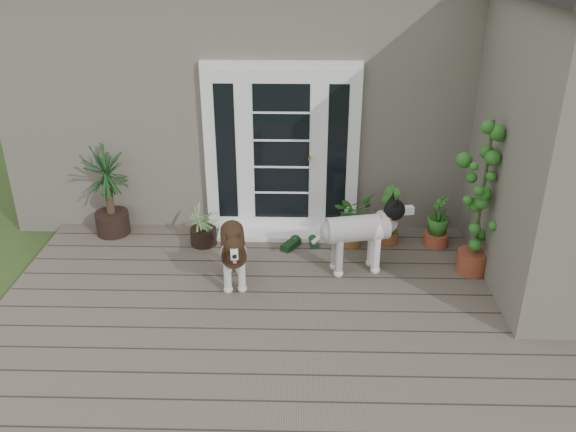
{
  "coord_description": "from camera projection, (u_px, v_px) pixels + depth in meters",
  "views": [
    {
      "loc": [
        0.05,
        -4.38,
        3.65
      ],
      "look_at": [
        -0.1,
        1.75,
        0.7
      ],
      "focal_mm": 37.42,
      "sensor_mm": 36.0,
      "label": 1
    }
  ],
  "objects": [
    {
      "name": "clog_right",
      "position": [
        291.0,
        244.0,
        7.32
      ],
      "size": [
        0.32,
        0.37,
        0.1
      ],
      "primitive_type": null,
      "rotation": [
        0.0,
        0.0,
        -0.55
      ],
      "color": "black",
      "rests_on": "deck"
    },
    {
      "name": "yucca",
      "position": [
        108.0,
        192.0,
        7.45
      ],
      "size": [
        1.0,
        1.0,
        1.15
      ],
      "primitive_type": null,
      "rotation": [
        0.0,
        0.0,
        0.31
      ],
      "color": "black",
      "rests_on": "deck"
    },
    {
      "name": "herb_b",
      "position": [
        388.0,
        224.0,
        7.36
      ],
      "size": [
        0.41,
        0.41,
        0.51
      ],
      "primitive_type": "imported",
      "rotation": [
        0.0,
        0.0,
        1.79
      ],
      "color": "#19571A",
      "rests_on": "deck"
    },
    {
      "name": "white_dog",
      "position": [
        357.0,
        240.0,
        6.69
      ],
      "size": [
        1.0,
        0.59,
        0.78
      ],
      "primitive_type": null,
      "rotation": [
        0.0,
        0.0,
        -1.36
      ],
      "color": "silver",
      "rests_on": "deck"
    },
    {
      "name": "deck",
      "position": [
        295.0,
        335.0,
        5.87
      ],
      "size": [
        6.2,
        4.6,
        0.12
      ],
      "primitive_type": "cube",
      "color": "#6B5B4C",
      "rests_on": "ground"
    },
    {
      "name": "brindle_dog",
      "position": [
        233.0,
        254.0,
        6.47
      ],
      "size": [
        0.48,
        0.89,
        0.7
      ],
      "primitive_type": null,
      "rotation": [
        0.0,
        0.0,
        3.29
      ],
      "color": "#3C2516",
      "rests_on": "deck"
    },
    {
      "name": "house_main",
      "position": [
        299.0,
        82.0,
        9.05
      ],
      "size": [
        7.4,
        4.0,
        3.1
      ],
      "primitive_type": "cube",
      "color": "#665E54",
      "rests_on": "ground"
    },
    {
      "name": "herb_a",
      "position": [
        352.0,
        223.0,
        7.27
      ],
      "size": [
        0.68,
        0.68,
        0.61
      ],
      "primitive_type": "imported",
      "rotation": [
        0.0,
        0.0,
        0.79
      ],
      "color": "#2D611B",
      "rests_on": "deck"
    },
    {
      "name": "door_unit",
      "position": [
        282.0,
        150.0,
        7.36
      ],
      "size": [
        1.9,
        0.14,
        2.15
      ],
      "primitive_type": "cube",
      "color": "white",
      "rests_on": "deck"
    },
    {
      "name": "door_step",
      "position": [
        281.0,
        233.0,
        7.64
      ],
      "size": [
        1.6,
        0.4,
        0.05
      ],
      "primitive_type": "cube",
      "color": "white",
      "rests_on": "deck"
    },
    {
      "name": "sapling",
      "position": [
        482.0,
        197.0,
        6.43
      ],
      "size": [
        0.69,
        0.69,
        1.84
      ],
      "primitive_type": null,
      "rotation": [
        0.0,
        0.0,
        0.32
      ],
      "color": "#195A1A",
      "rests_on": "deck"
    },
    {
      "name": "clog_left",
      "position": [
        313.0,
        242.0,
        7.39
      ],
      "size": [
        0.15,
        0.27,
        0.08
      ],
      "primitive_type": null,
      "rotation": [
        0.0,
        0.0,
        0.11
      ],
      "color": "#17391D",
      "rests_on": "deck"
    },
    {
      "name": "spider_plant",
      "position": [
        203.0,
        223.0,
        7.31
      ],
      "size": [
        0.56,
        0.56,
        0.57
      ],
      "primitive_type": null,
      "rotation": [
        0.0,
        0.0,
        0.04
      ],
      "color": "#97AE6B",
      "rests_on": "deck"
    },
    {
      "name": "herb_c",
      "position": [
        437.0,
        226.0,
        7.3
      ],
      "size": [
        0.37,
        0.37,
        0.52
      ],
      "primitive_type": "imported",
      "rotation": [
        0.0,
        0.0,
        4.58
      ],
      "color": "#1B4E16",
      "rests_on": "deck"
    }
  ]
}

